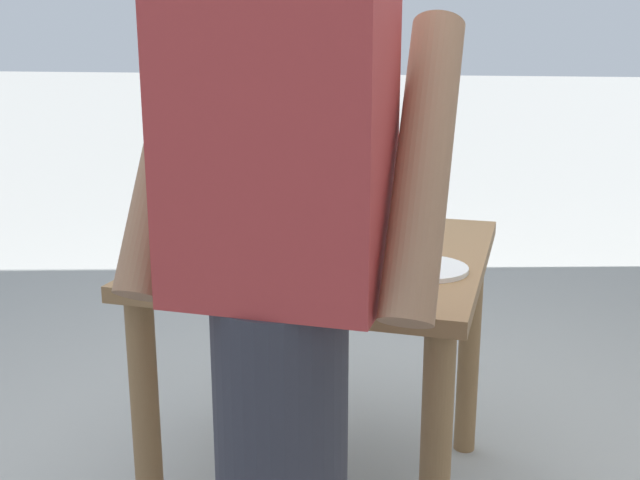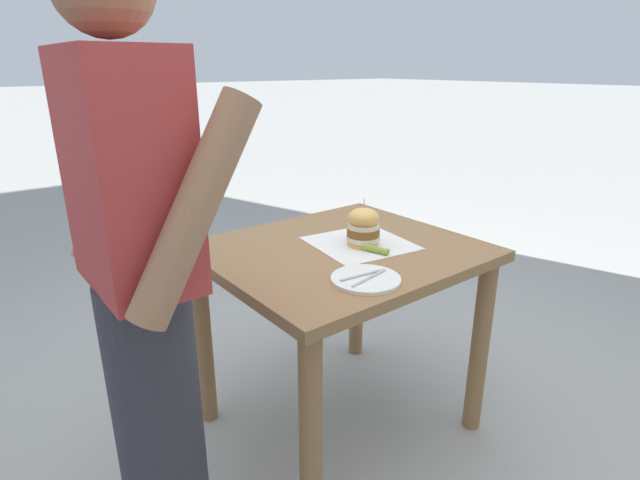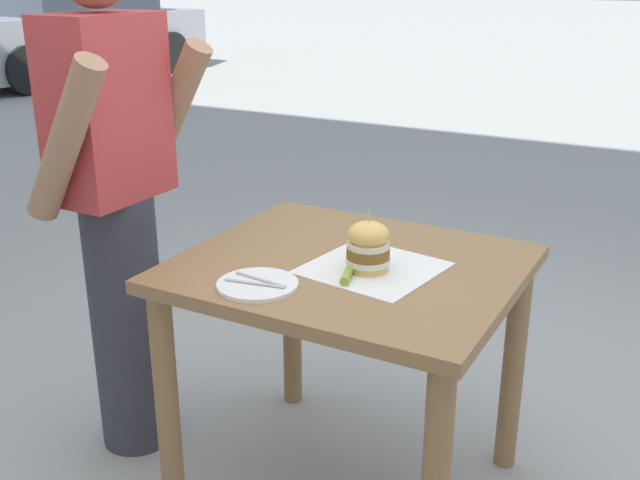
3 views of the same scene
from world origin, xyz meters
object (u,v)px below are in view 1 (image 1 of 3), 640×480
(pickle_spear, at_px, (379,242))
(diner_across_table, at_px, (280,306))
(sandwich, at_px, (350,218))
(patio_table, at_px, (330,298))
(side_plate_with_forks, at_px, (424,268))

(pickle_spear, xyz_separation_m, diner_across_table, (0.00, 0.82, 0.09))
(diner_across_table, bearing_deg, pickle_spear, -90.18)
(sandwich, bearing_deg, patio_table, 62.68)
(patio_table, xyz_separation_m, pickle_spear, (-0.13, -0.05, 0.16))
(patio_table, xyz_separation_m, diner_across_table, (-0.12, 0.77, 0.25))
(patio_table, xyz_separation_m, sandwich, (-0.04, -0.07, 0.22))
(patio_table, bearing_deg, sandwich, -117.32)
(side_plate_with_forks, bearing_deg, pickle_spear, -51.21)
(side_plate_with_forks, bearing_deg, patio_table, -26.15)
(pickle_spear, bearing_deg, diner_across_table, 89.82)
(pickle_spear, distance_m, side_plate_with_forks, 0.25)
(patio_table, height_order, side_plate_with_forks, side_plate_with_forks)
(sandwich, height_order, side_plate_with_forks, sandwich)
(patio_table, distance_m, sandwich, 0.23)
(sandwich, height_order, pickle_spear, sandwich)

